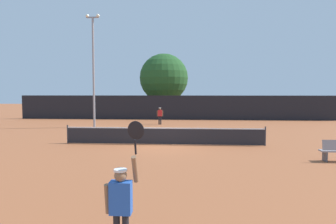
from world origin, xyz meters
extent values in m
plane|color=#9E5633|center=(0.00, 0.00, 0.00)|extent=(120.00, 120.00, 0.00)
cube|color=#232328|center=(0.00, 0.00, 0.48)|extent=(11.21, 0.03, 0.91)
cube|color=white|center=(0.00, 0.00, 0.93)|extent=(11.21, 0.04, 0.06)
cylinder|color=#333338|center=(-5.60, 0.00, 0.54)|extent=(0.08, 0.08, 1.07)
cylinder|color=#333338|center=(5.60, 0.00, 0.54)|extent=(0.08, 0.08, 1.07)
cube|color=black|center=(0.00, 15.66, 1.32)|extent=(35.26, 0.12, 2.65)
cube|color=blue|center=(0.21, -11.30, 1.07)|extent=(0.38, 0.22, 0.58)
sphere|color=#8C6647|center=(0.21, -11.30, 1.47)|extent=(0.22, 0.22, 0.22)
cylinder|color=white|center=(0.21, -11.30, 1.56)|extent=(0.23, 0.23, 0.04)
cylinder|color=#8C6647|center=(-0.03, -11.30, 1.04)|extent=(0.09, 0.17, 0.55)
cylinder|color=#8C6647|center=(0.45, -11.22, 1.56)|extent=(0.09, 0.31, 0.53)
cylinder|color=black|center=(0.45, -11.16, 1.94)|extent=(0.04, 0.11, 0.28)
ellipsoid|color=black|center=(0.45, -11.10, 2.23)|extent=(0.30, 0.13, 0.36)
cube|color=red|center=(-1.28, 10.47, 1.06)|extent=(0.38, 0.22, 0.57)
sphere|color=brown|center=(-1.28, 10.47, 1.44)|extent=(0.22, 0.22, 0.22)
cylinder|color=white|center=(-1.28, 10.47, 1.54)|extent=(0.23, 0.23, 0.04)
cylinder|color=black|center=(-1.36, 10.47, 0.39)|extent=(0.12, 0.12, 0.77)
cylinder|color=black|center=(-1.20, 10.47, 0.39)|extent=(0.12, 0.12, 0.77)
cylinder|color=brown|center=(-1.52, 10.47, 1.03)|extent=(0.09, 0.17, 0.54)
cylinder|color=brown|center=(-1.04, 10.47, 1.03)|extent=(0.09, 0.15, 0.54)
sphere|color=#CCE033|center=(-2.56, 1.52, 0.03)|extent=(0.07, 0.07, 0.07)
cube|color=#4C4C51|center=(7.19, -3.54, 0.23)|extent=(0.08, 0.36, 0.45)
cylinder|color=gray|center=(-6.66, 7.94, 4.59)|extent=(0.18, 0.18, 9.17)
cube|color=gray|center=(-6.66, 7.94, 9.22)|extent=(1.10, 0.10, 0.10)
sphere|color=#F2EDCC|center=(-7.11, 7.94, 9.35)|extent=(0.28, 0.28, 0.28)
sphere|color=#F2EDCC|center=(-6.21, 7.94, 9.35)|extent=(0.28, 0.28, 0.28)
cylinder|color=brown|center=(-1.76, 20.14, 1.27)|extent=(0.56, 0.56, 2.54)
sphere|color=#235123|center=(-1.76, 20.14, 4.80)|extent=(6.04, 6.04, 6.04)
cube|color=navy|center=(-3.03, 20.76, 0.60)|extent=(2.29, 4.36, 0.90)
cube|color=#2D333D|center=(-3.03, 20.46, 1.37)|extent=(1.90, 2.35, 0.64)
cylinder|color=black|center=(-3.88, 22.16, 0.30)|extent=(0.22, 0.60, 0.60)
cylinder|color=black|center=(-2.18, 22.16, 0.30)|extent=(0.22, 0.60, 0.60)
cylinder|color=black|center=(-3.88, 19.36, 0.30)|extent=(0.22, 0.60, 0.60)
cylinder|color=black|center=(-2.18, 19.36, 0.30)|extent=(0.22, 0.60, 0.60)
cube|color=navy|center=(10.15, 22.01, 0.60)|extent=(2.11, 4.29, 0.90)
cube|color=#2D333D|center=(10.15, 21.71, 1.37)|extent=(1.81, 2.28, 0.64)
cylinder|color=black|center=(9.30, 23.41, 0.30)|extent=(0.22, 0.60, 0.60)
cylinder|color=black|center=(11.00, 23.41, 0.30)|extent=(0.22, 0.60, 0.60)
cylinder|color=black|center=(9.30, 20.61, 0.30)|extent=(0.22, 0.60, 0.60)
cylinder|color=black|center=(11.00, 20.61, 0.30)|extent=(0.22, 0.60, 0.60)
camera|label=1|loc=(1.40, -16.21, 2.90)|focal=31.05mm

